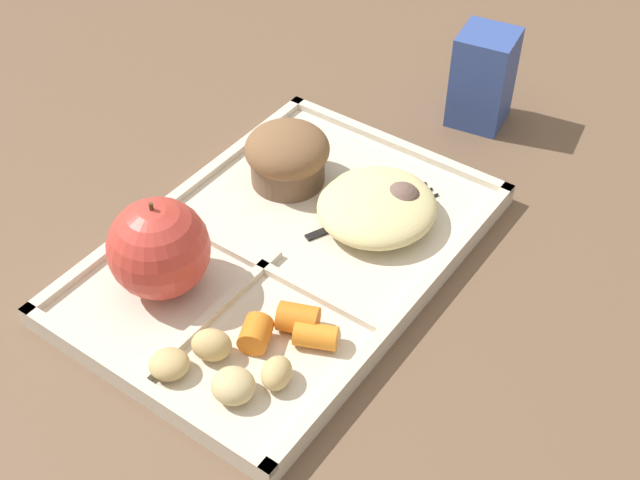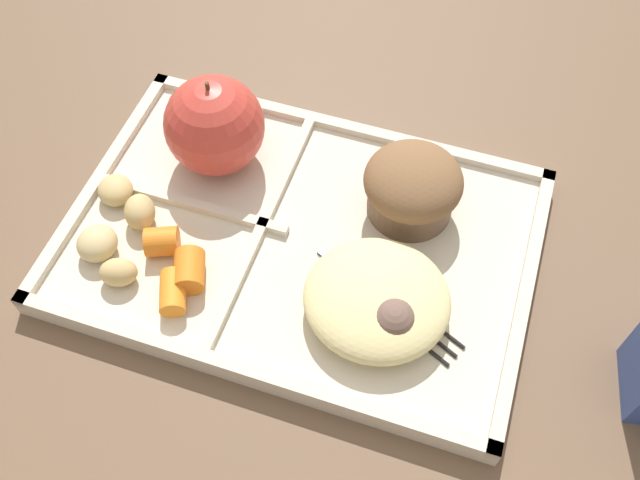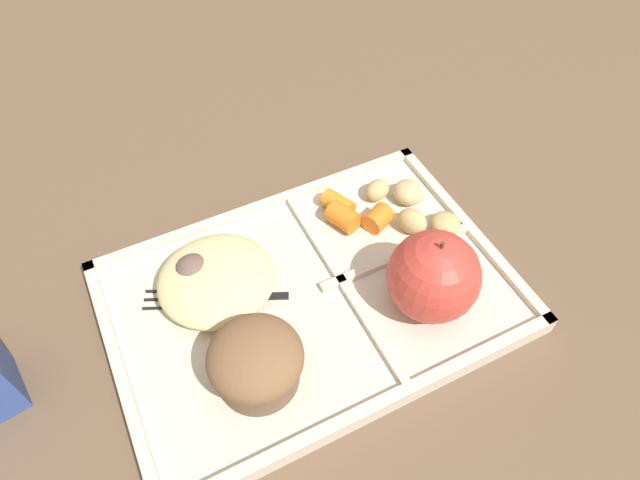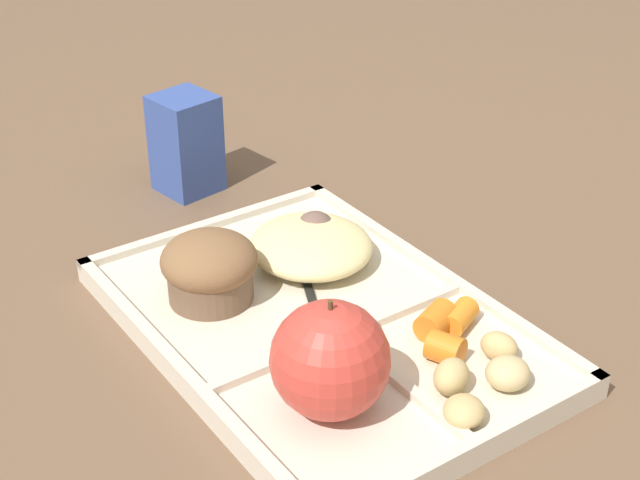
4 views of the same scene
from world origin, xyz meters
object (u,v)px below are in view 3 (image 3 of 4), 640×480
object	(u,v)px
bran_muffin	(256,362)
plastic_fork	(203,298)
green_apple	(433,276)
lunch_tray	(312,298)

from	to	relation	value
bran_muffin	plastic_fork	distance (m)	0.11
green_apple	bran_muffin	xyz separation A→B (m)	(0.18, 0.00, -0.01)
green_apple	bran_muffin	bearing A→B (deg)	0.00
bran_muffin	plastic_fork	size ratio (longest dim) A/B	0.61
plastic_fork	lunch_tray	bearing A→B (deg)	156.42
plastic_fork	bran_muffin	bearing A→B (deg)	99.74
green_apple	plastic_fork	distance (m)	0.23
bran_muffin	plastic_fork	world-z (taller)	bran_muffin
lunch_tray	plastic_fork	xyz separation A→B (m)	(0.10, -0.04, 0.01)
bran_muffin	lunch_tray	bearing A→B (deg)	-144.32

